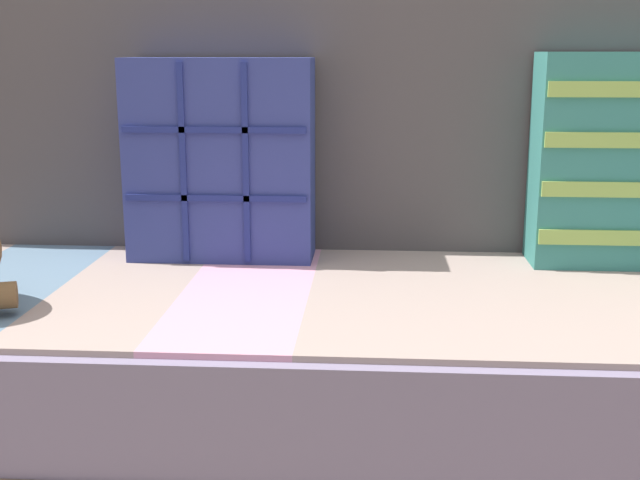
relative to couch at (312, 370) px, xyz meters
name	(u,v)px	position (x,y,z in m)	size (l,w,h in m)	color
couch	(312,370)	(0.00, 0.00, 0.00)	(1.94, 0.80, 0.34)	brown
sofa_backrest	(323,119)	(0.00, 0.33, 0.45)	(1.90, 0.14, 0.55)	#474242
throw_pillow_quilted	(221,160)	(-0.20, 0.18, 0.37)	(0.37, 0.14, 0.41)	navy
throw_pillow_striped	(638,161)	(0.63, 0.18, 0.38)	(0.40, 0.14, 0.42)	#337A70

